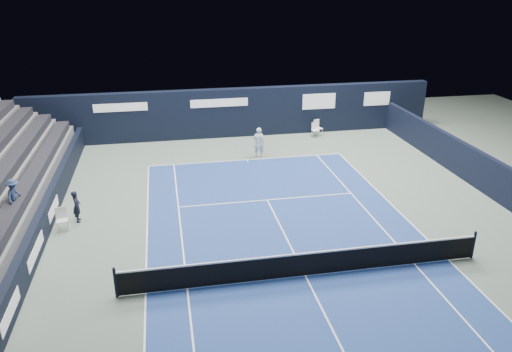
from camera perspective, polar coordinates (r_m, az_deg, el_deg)
The scene contains 12 objects.
ground at distance 19.51m, azimuth 4.02°, elevation -8.14°, with size 48.00×48.00×0.00m, color #536256.
court_surface at distance 17.88m, azimuth 5.67°, elevation -11.29°, with size 10.97×23.77×0.01m, color navy.
enclosure_wall_right at distance 26.72m, azimuth 24.11°, elevation 0.66°, with size 0.30×22.00×1.80m, color black.
folding_chair_back_a at distance 32.76m, azimuth 6.98°, elevation 5.83°, with size 0.59×0.61×1.02m.
folding_chair_back_b at distance 32.43m, azimuth 6.77°, elevation 5.40°, with size 0.44×0.42×0.94m.
line_judge_chair at distance 21.97m, azimuth -21.35°, elevation -4.43°, with size 0.52×0.51×0.98m.
line_judge at distance 22.42m, azimuth -19.81°, elevation -3.27°, with size 0.51×0.33×1.39m, color black.
court_markings at distance 17.87m, azimuth 5.67°, elevation -11.28°, with size 11.03×23.83×0.00m.
tennis_net at distance 17.60m, azimuth 5.73°, elevation -9.92°, with size 12.90×0.10×1.10m.
back_sponsor_wall at distance 32.15m, azimuth -2.45°, elevation 7.27°, with size 26.00×0.63×3.10m.
side_barrier_left at distance 22.78m, azimuth -22.56°, elevation -3.53°, with size 0.33×22.00×1.20m.
tennis_player at distance 28.51m, azimuth 0.32°, elevation 3.88°, with size 0.72×0.90×1.74m.
Camera 1 is at (-4.49, -14.23, 9.85)m, focal length 35.00 mm.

